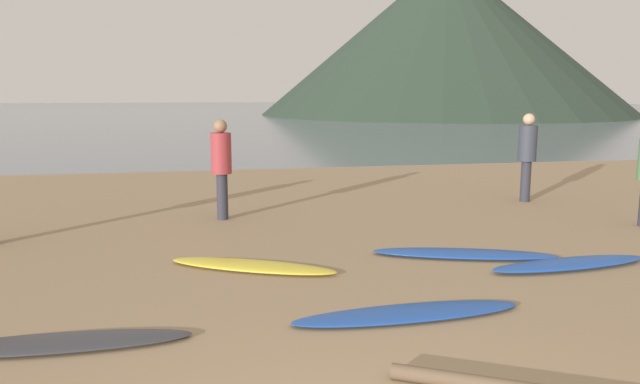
{
  "coord_description": "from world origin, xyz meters",
  "views": [
    {
      "loc": [
        -0.93,
        -2.51,
        2.2
      ],
      "look_at": [
        0.95,
        6.89,
        0.6
      ],
      "focal_mm": 34.24,
      "sensor_mm": 36.0,
      "label": 1
    }
  ],
  "objects_px": {
    "surfboard_0": "(56,343)",
    "person_1": "(221,161)",
    "surfboard_1": "(252,266)",
    "surfboard_3": "(464,254)",
    "surfboard_2": "(408,313)",
    "person_3": "(527,150)",
    "surfboard_4": "(570,264)"
  },
  "relations": [
    {
      "from": "surfboard_2",
      "to": "surfboard_4",
      "type": "bearing_deg",
      "value": 23.09
    },
    {
      "from": "surfboard_4",
      "to": "person_3",
      "type": "bearing_deg",
      "value": 61.65
    },
    {
      "from": "surfboard_3",
      "to": "surfboard_4",
      "type": "xyz_separation_m",
      "value": [
        1.09,
        -0.73,
        0.01
      ]
    },
    {
      "from": "surfboard_1",
      "to": "surfboard_2",
      "type": "relative_size",
      "value": 0.93
    },
    {
      "from": "surfboard_4",
      "to": "person_3",
      "type": "relative_size",
      "value": 1.26
    },
    {
      "from": "surfboard_3",
      "to": "person_1",
      "type": "distance_m",
      "value": 4.46
    },
    {
      "from": "surfboard_0",
      "to": "person_3",
      "type": "bearing_deg",
      "value": 37.33
    },
    {
      "from": "person_3",
      "to": "surfboard_2",
      "type": "bearing_deg",
      "value": -27.24
    },
    {
      "from": "surfboard_1",
      "to": "surfboard_4",
      "type": "bearing_deg",
      "value": 16.55
    },
    {
      "from": "surfboard_0",
      "to": "surfboard_1",
      "type": "height_order",
      "value": "surfboard_1"
    },
    {
      "from": "surfboard_1",
      "to": "person_1",
      "type": "bearing_deg",
      "value": 121.22
    },
    {
      "from": "surfboard_0",
      "to": "surfboard_4",
      "type": "bearing_deg",
      "value": 13.47
    },
    {
      "from": "person_3",
      "to": "surfboard_0",
      "type": "bearing_deg",
      "value": -42.36
    },
    {
      "from": "surfboard_0",
      "to": "person_1",
      "type": "relative_size",
      "value": 1.35
    },
    {
      "from": "surfboard_0",
      "to": "surfboard_1",
      "type": "xyz_separation_m",
      "value": [
        1.88,
        2.01,
        0.01
      ]
    },
    {
      "from": "surfboard_1",
      "to": "surfboard_4",
      "type": "distance_m",
      "value": 3.98
    },
    {
      "from": "surfboard_4",
      "to": "person_3",
      "type": "distance_m",
      "value": 4.85
    },
    {
      "from": "surfboard_0",
      "to": "surfboard_2",
      "type": "xyz_separation_m",
      "value": [
        3.24,
        0.08,
        0.0
      ]
    },
    {
      "from": "surfboard_0",
      "to": "surfboard_2",
      "type": "relative_size",
      "value": 0.98
    },
    {
      "from": "surfboard_3",
      "to": "surfboard_1",
      "type": "bearing_deg",
      "value": -161.74
    },
    {
      "from": "surfboard_1",
      "to": "surfboard_0",
      "type": "bearing_deg",
      "value": -106.15
    },
    {
      "from": "surfboard_2",
      "to": "surfboard_0",
      "type": "bearing_deg",
      "value": 179.14
    },
    {
      "from": "surfboard_1",
      "to": "surfboard_3",
      "type": "distance_m",
      "value": 2.83
    },
    {
      "from": "person_3",
      "to": "person_1",
      "type": "bearing_deg",
      "value": -73.58
    },
    {
      "from": "surfboard_4",
      "to": "surfboard_0",
      "type": "bearing_deg",
      "value": -172.61
    },
    {
      "from": "surfboard_3",
      "to": "person_1",
      "type": "xyz_separation_m",
      "value": [
        -3.06,
        3.09,
        0.97
      ]
    },
    {
      "from": "surfboard_1",
      "to": "surfboard_3",
      "type": "height_order",
      "value": "surfboard_3"
    },
    {
      "from": "surfboard_1",
      "to": "surfboard_2",
      "type": "distance_m",
      "value": 2.36
    },
    {
      "from": "surfboard_0",
      "to": "surfboard_3",
      "type": "relative_size",
      "value": 0.95
    },
    {
      "from": "surfboard_0",
      "to": "surfboard_3",
      "type": "bearing_deg",
      "value": 24.11
    },
    {
      "from": "surfboard_2",
      "to": "person_3",
      "type": "relative_size",
      "value": 1.34
    },
    {
      "from": "surfboard_1",
      "to": "surfboard_2",
      "type": "xyz_separation_m",
      "value": [
        1.36,
        -1.93,
        -0.0
      ]
    }
  ]
}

